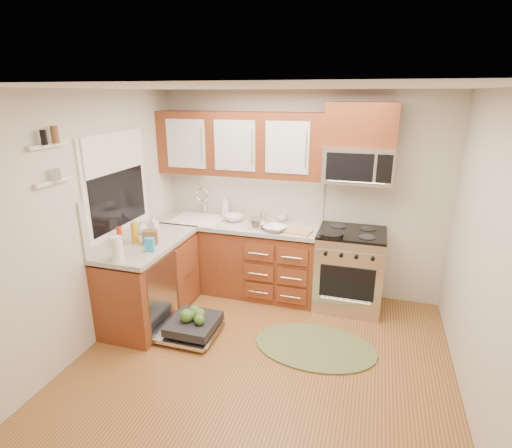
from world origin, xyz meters
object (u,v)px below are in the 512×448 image
(stock_pot, at_px, (257,223))
(bowl_a, at_px, (275,229))
(skillet, at_px, (331,235))
(cup, at_px, (282,218))
(cutting_board, at_px, (298,231))
(range, at_px, (349,269))
(microwave, at_px, (358,165))
(bowl_b, at_px, (234,218))
(sink, at_px, (198,228))
(rug, at_px, (315,347))
(paper_towel_roll, at_px, (117,249))
(upper_cabinets, at_px, (240,144))
(dishwasher, at_px, (190,327))

(stock_pot, height_order, bowl_a, stock_pot)
(skillet, bearing_deg, cup, 145.02)
(cutting_board, distance_m, bowl_a, 0.27)
(bowl_a, bearing_deg, range, 11.67)
(microwave, xyz_separation_m, bowl_a, (-0.87, -0.30, -0.74))
(microwave, bearing_deg, bowl_b, -177.42)
(sink, distance_m, bowl_a, 1.08)
(range, distance_m, stock_pot, 1.22)
(cup, bearing_deg, microwave, -6.47)
(stock_pot, distance_m, cup, 0.42)
(rug, distance_m, bowl_b, 1.86)
(bowl_b, bearing_deg, skillet, -13.67)
(microwave, xyz_separation_m, sink, (-1.93, -0.13, -0.90))
(sink, xyz_separation_m, paper_towel_roll, (-0.17, -1.44, 0.25))
(paper_towel_roll, height_order, cup, paper_towel_roll)
(skillet, xyz_separation_m, stock_pot, (-0.89, 0.11, 0.01))
(upper_cabinets, xyz_separation_m, microwave, (1.41, -0.02, -0.18))
(rug, bearing_deg, cup, 118.59)
(upper_cabinets, relative_size, range, 2.16)
(sink, distance_m, paper_towel_roll, 1.47)
(cutting_board, bearing_deg, cup, 127.47)
(microwave, height_order, cutting_board, microwave)
(bowl_b, xyz_separation_m, cup, (0.58, 0.17, 0.00))
(dishwasher, bearing_deg, microwave, 39.07)
(dishwasher, height_order, cutting_board, cutting_board)
(upper_cabinets, relative_size, skillet, 7.93)
(microwave, distance_m, bowl_a, 1.18)
(rug, bearing_deg, microwave, 77.89)
(rug, distance_m, cutting_board, 1.30)
(microwave, height_order, paper_towel_roll, microwave)
(bowl_a, bearing_deg, upper_cabinets, 148.67)
(range, bearing_deg, dishwasher, -143.73)
(rug, distance_m, cup, 1.66)
(sink, bearing_deg, microwave, 3.85)
(rug, height_order, bowl_a, bowl_a)
(range, relative_size, bowl_a, 3.77)
(paper_towel_roll, distance_m, cup, 2.07)
(range, xyz_separation_m, cup, (-0.88, 0.22, 0.49))
(stock_pot, height_order, cutting_board, stock_pot)
(microwave, xyz_separation_m, skillet, (-0.21, -0.37, -0.73))
(cutting_board, relative_size, bowl_a, 1.25)
(skillet, relative_size, bowl_a, 1.03)
(upper_cabinets, distance_m, microwave, 1.42)
(dishwasher, xyz_separation_m, bowl_a, (0.67, 0.95, 0.86))
(upper_cabinets, height_order, bowl_b, upper_cabinets)
(dishwasher, distance_m, rug, 1.32)
(microwave, relative_size, sink, 1.23)
(sink, xyz_separation_m, cutting_board, (1.32, -0.13, 0.14))
(paper_towel_roll, distance_m, bowl_b, 1.64)
(paper_towel_roll, bearing_deg, rug, 14.43)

